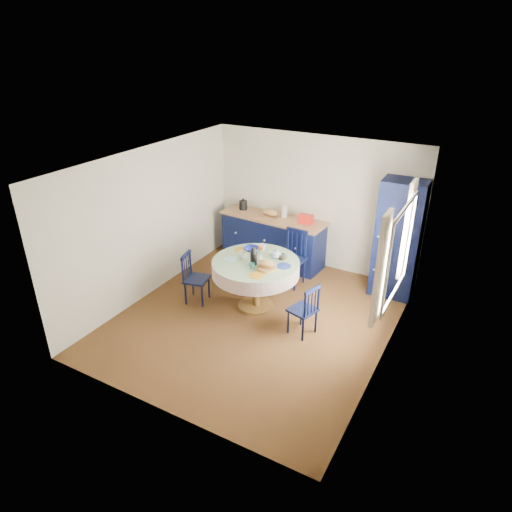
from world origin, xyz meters
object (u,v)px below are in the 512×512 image
(chair_right, at_px, (305,310))
(mug_c, at_px, (282,257))
(dining_table, at_px, (256,269))
(mug_b, at_px, (252,266))
(pantry_cabinet, at_px, (398,240))
(chair_far, at_px, (292,257))
(mug_d, at_px, (263,247))
(kitchen_counter, at_px, (273,238))
(cobalt_bowl, at_px, (251,249))
(chair_left, at_px, (194,278))
(mug_a, at_px, (243,255))

(chair_right, xyz_separation_m, mug_c, (-0.65, 0.56, 0.46))
(dining_table, xyz_separation_m, mug_b, (0.06, -0.24, 0.17))
(pantry_cabinet, xyz_separation_m, chair_right, (-0.84, -1.85, -0.59))
(chair_far, height_order, mug_d, chair_far)
(mug_b, xyz_separation_m, mug_c, (0.27, 0.51, -0.00))
(kitchen_counter, xyz_separation_m, cobalt_bowl, (0.29, -1.35, 0.39))
(kitchen_counter, distance_m, chair_left, 2.02)
(mug_a, distance_m, mug_b, 0.38)
(chair_right, height_order, mug_c, mug_c)
(chair_right, bearing_deg, kitchen_counter, -125.93)
(kitchen_counter, distance_m, dining_table, 1.77)
(dining_table, height_order, chair_far, dining_table)
(dining_table, xyz_separation_m, mug_a, (-0.23, -0.01, 0.18))
(kitchen_counter, bearing_deg, mug_d, -66.43)
(cobalt_bowl, bearing_deg, chair_left, -139.47)
(chair_far, bearing_deg, mug_b, -90.53)
(kitchen_counter, distance_m, mug_b, 2.04)
(mug_a, xyz_separation_m, mug_d, (0.13, 0.43, -0.00))
(mug_d, bearing_deg, mug_c, -19.36)
(pantry_cabinet, height_order, cobalt_bowl, pantry_cabinet)
(dining_table, height_order, cobalt_bowl, dining_table)
(mug_a, xyz_separation_m, mug_c, (0.56, 0.28, -0.01))
(chair_left, xyz_separation_m, mug_a, (0.76, 0.30, 0.46))
(chair_right, bearing_deg, mug_c, -114.78)
(dining_table, distance_m, mug_d, 0.47)
(pantry_cabinet, height_order, mug_b, pantry_cabinet)
(kitchen_counter, xyz_separation_m, chair_left, (-0.44, -1.97, -0.04))
(mug_a, height_order, mug_c, mug_a)
(chair_left, relative_size, cobalt_bowl, 3.57)
(dining_table, bearing_deg, chair_far, 81.22)
(dining_table, relative_size, chair_left, 1.61)
(mug_c, xyz_separation_m, mug_d, (-0.44, 0.15, 0.01))
(mug_d, bearing_deg, chair_far, 66.24)
(pantry_cabinet, bearing_deg, chair_right, -116.10)
(pantry_cabinet, bearing_deg, mug_c, -140.89)
(pantry_cabinet, distance_m, mug_a, 2.58)
(mug_c, bearing_deg, dining_table, -141.41)
(mug_a, relative_size, mug_b, 1.42)
(pantry_cabinet, distance_m, mug_c, 1.97)
(dining_table, relative_size, chair_far, 1.39)
(mug_c, relative_size, mug_d, 1.00)
(dining_table, height_order, mug_c, dining_table)
(mug_b, bearing_deg, chair_far, 85.68)
(chair_right, xyz_separation_m, mug_d, (-1.09, 0.72, 0.47))
(dining_table, distance_m, chair_far, 1.06)
(chair_left, relative_size, mug_c, 7.72)
(dining_table, height_order, chair_right, dining_table)
(pantry_cabinet, relative_size, mug_b, 20.88)
(pantry_cabinet, relative_size, dining_table, 1.45)
(mug_b, bearing_deg, mug_c, 62.16)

